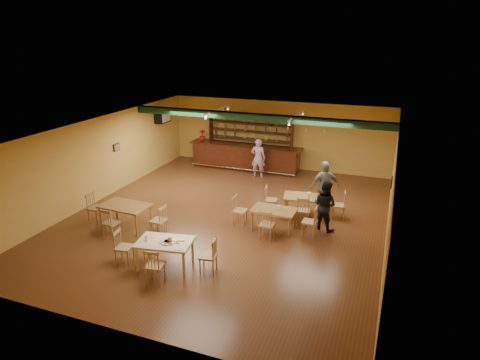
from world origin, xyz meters
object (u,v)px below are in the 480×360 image
at_px(dining_table_d, 274,219).
at_px(near_table, 165,254).
at_px(bar_counter, 245,157).
at_px(patron_right_a, 325,205).
at_px(patron_bar, 258,158).
at_px(dining_table_b, 304,206).
at_px(dining_table_c, 126,216).

bearing_deg(dining_table_d, near_table, -121.24).
bearing_deg(bar_counter, patron_right_a, -48.06).
xyz_separation_m(bar_counter, patron_bar, (0.88, -0.83, 0.27)).
distance_m(dining_table_d, patron_right_a, 1.64).
bearing_deg(bar_counter, near_table, -83.94).
relative_size(dining_table_b, near_table, 0.97).
distance_m(dining_table_d, patron_bar, 5.10).
relative_size(bar_counter, dining_table_d, 3.76).
relative_size(dining_table_d, near_table, 0.97).
distance_m(dining_table_c, patron_bar, 6.59).
distance_m(dining_table_d, near_table, 3.73).
bearing_deg(dining_table_b, near_table, -128.99).
bearing_deg(dining_table_c, bar_counter, 81.11).
bearing_deg(dining_table_c, patron_bar, 72.13).
bearing_deg(patron_bar, dining_table_d, 108.46).
xyz_separation_m(dining_table_d, patron_right_a, (1.45, 0.61, 0.45)).
relative_size(bar_counter, dining_table_c, 3.36).
xyz_separation_m(near_table, patron_bar, (-0.04, 7.79, 0.46)).
height_order(bar_counter, dining_table_c, bar_counter).
bearing_deg(dining_table_b, patron_bar, 121.07).
relative_size(near_table, patron_right_a, 0.89).
bearing_deg(patron_right_a, dining_table_b, -22.02).
relative_size(patron_bar, patron_right_a, 1.06).
bearing_deg(dining_table_c, dining_table_b, 32.87).
height_order(dining_table_d, patron_bar, patron_bar).
xyz_separation_m(dining_table_c, dining_table_d, (4.37, 1.49, -0.04)).
bearing_deg(dining_table_d, dining_table_c, -159.86).
height_order(bar_counter, patron_bar, patron_bar).
bearing_deg(near_table, dining_table_c, 135.83).
relative_size(dining_table_b, dining_table_d, 1.00).
distance_m(near_table, patron_bar, 7.81).
bearing_deg(dining_table_d, bar_counter, 119.36).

